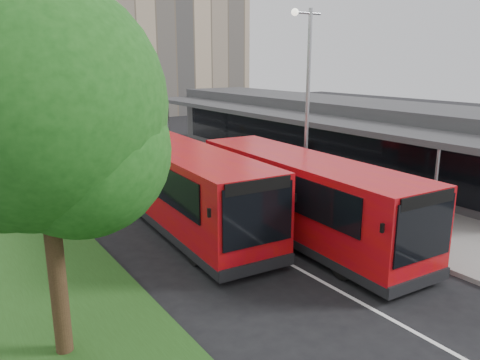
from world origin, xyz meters
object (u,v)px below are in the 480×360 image
(tree_near, at_px, (40,122))
(car_near, at_px, (55,118))
(bollard, at_px, (151,139))
(bus_main, at_px, (302,197))
(car_far, at_px, (11,114))
(lamp_post_near, at_px, (306,97))
(lamp_post_far, at_px, (128,81))
(litter_bin, at_px, (225,160))
(bus_second, at_px, (183,187))

(tree_near, height_order, car_near, tree_near)
(tree_near, relative_size, bollard, 8.00)
(bus_main, xyz_separation_m, car_far, (-2.94, 44.77, -0.94))
(lamp_post_near, bearing_deg, bus_main, -132.03)
(lamp_post_near, distance_m, bollard, 17.49)
(bus_main, bearing_deg, lamp_post_near, 50.95)
(bollard, relative_size, car_far, 0.29)
(lamp_post_near, distance_m, car_near, 35.19)
(bollard, height_order, car_near, car_near)
(tree_near, distance_m, bus_main, 9.83)
(tree_near, distance_m, lamp_post_near, 12.18)
(lamp_post_far, xyz_separation_m, car_far, (-5.22, 22.24, -4.17))
(tree_near, xyz_separation_m, litter_bin, (12.16, 12.93, -4.42))
(bus_main, relative_size, car_near, 3.08)
(lamp_post_near, height_order, bollard, lamp_post_near)
(car_near, bearing_deg, car_far, 102.82)
(bus_second, bearing_deg, bus_main, -44.88)
(bollard, relative_size, car_near, 0.29)
(car_far, bearing_deg, lamp_post_near, -83.51)
(bus_second, bearing_deg, lamp_post_far, 78.23)
(litter_bin, distance_m, car_near, 27.10)
(bus_second, bearing_deg, lamp_post_near, -5.46)
(bus_second, distance_m, bollard, 17.13)
(lamp_post_near, distance_m, lamp_post_far, 20.00)
(car_far, bearing_deg, bus_second, -90.62)
(lamp_post_far, distance_m, bollard, 5.07)
(bus_main, relative_size, litter_bin, 11.51)
(tree_near, height_order, lamp_post_near, lamp_post_near)
(bus_main, xyz_separation_m, bollard, (2.61, 19.53, -0.85))
(bus_main, relative_size, car_far, 3.13)
(tree_near, bearing_deg, bus_second, 44.64)
(litter_bin, xyz_separation_m, car_near, (-3.32, 26.89, -0.03))
(tree_near, height_order, bollard, tree_near)
(bus_second, xyz_separation_m, litter_bin, (6.29, 7.14, -0.95))
(tree_near, relative_size, car_far, 2.35)
(lamp_post_far, xyz_separation_m, litter_bin, (1.03, -12.02, -4.12))
(litter_bin, bearing_deg, bus_main, -107.48)
(bus_second, xyz_separation_m, car_far, (0.05, 41.40, -1.01))
(lamp_post_far, xyz_separation_m, bus_main, (-2.28, -22.53, -3.23))
(lamp_post_far, relative_size, bus_second, 0.74)
(bus_main, relative_size, bollard, 10.69)
(tree_near, bearing_deg, car_near, 77.49)
(bus_main, bearing_deg, lamp_post_far, 87.20)
(bollard, bearing_deg, lamp_post_far, 96.21)
(lamp_post_near, xyz_separation_m, bus_second, (-5.27, 0.84, -3.16))
(lamp_post_near, bearing_deg, bollard, 88.90)
(bollard, bearing_deg, tree_near, -117.56)
(tree_near, relative_size, car_near, 2.31)
(lamp_post_far, height_order, car_near, lamp_post_far)
(litter_bin, xyz_separation_m, bollard, (-0.70, 9.02, 0.03))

